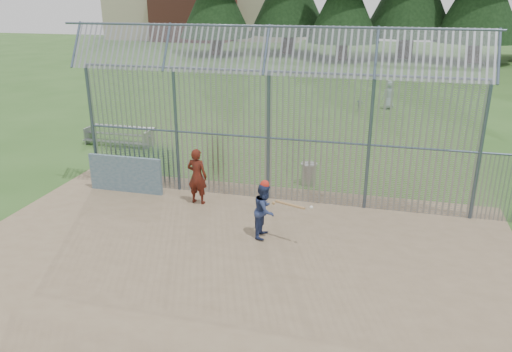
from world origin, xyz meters
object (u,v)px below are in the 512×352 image
(trash_can, at_px, (309,174))
(bleacher, at_px, (119,135))
(dugout_wall, at_px, (126,174))
(batter, at_px, (265,210))
(onlooker, at_px, (197,176))

(trash_can, distance_m, bleacher, 9.00)
(dugout_wall, bearing_deg, trash_can, 21.08)
(batter, distance_m, bleacher, 10.56)
(batter, bearing_deg, trash_can, -6.14)
(dugout_wall, relative_size, batter, 1.68)
(dugout_wall, distance_m, bleacher, 5.70)
(bleacher, bearing_deg, dugout_wall, -58.95)
(batter, distance_m, onlooker, 3.02)
(dugout_wall, xyz_separation_m, bleacher, (-2.94, 4.88, -0.21))
(dugout_wall, xyz_separation_m, trash_can, (5.66, 2.18, -0.24))
(dugout_wall, distance_m, trash_can, 6.07)
(dugout_wall, height_order, bleacher, dugout_wall)
(trash_can, bearing_deg, batter, -97.53)
(dugout_wall, distance_m, batter, 5.47)
(batter, relative_size, bleacher, 0.50)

